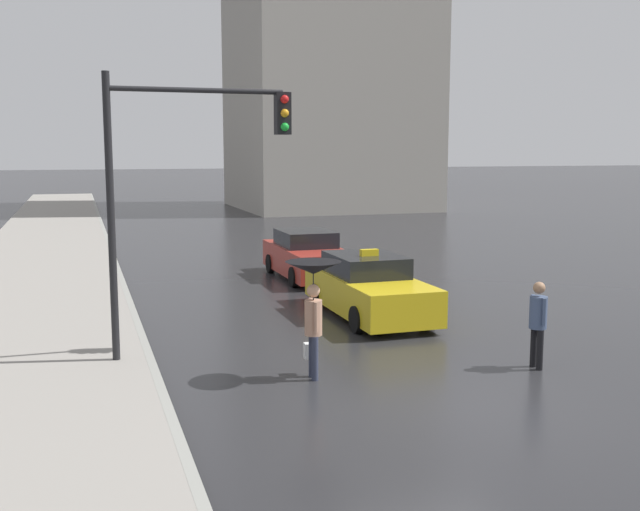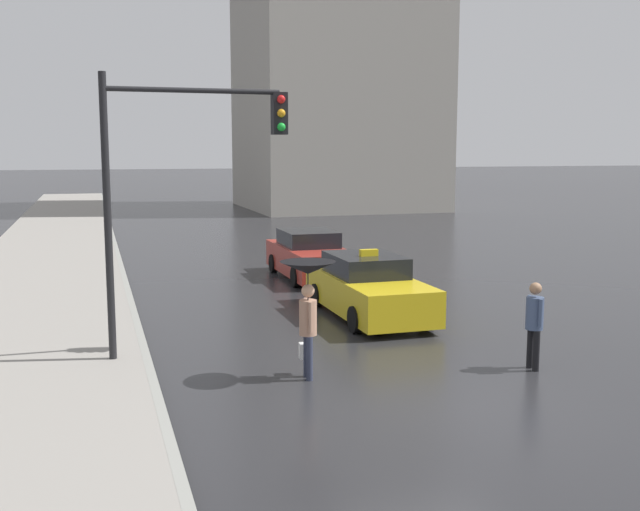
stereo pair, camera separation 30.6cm
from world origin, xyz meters
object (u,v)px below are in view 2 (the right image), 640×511
object	(u,v)px
sedan_red	(310,256)
pedestrian_with_umbrella	(308,287)
traffic_light	(183,163)
pedestrian_man	(534,318)
taxi	(368,288)

from	to	relation	value
sedan_red	pedestrian_with_umbrella	world-z (taller)	pedestrian_with_umbrella
sedan_red	traffic_light	xyz separation A→B (m)	(-4.87, -8.24, 3.08)
pedestrian_man	sedan_red	bearing A→B (deg)	-171.19
pedestrian_man	traffic_light	xyz separation A→B (m)	(-6.01, 2.55, 2.81)
taxi	traffic_light	distance (m)	6.14
taxi	sedan_red	distance (m)	5.71
pedestrian_with_umbrella	traffic_light	world-z (taller)	traffic_light
taxi	traffic_light	size ratio (longest dim) A/B	0.87
pedestrian_man	taxi	bearing A→B (deg)	-162.48
pedestrian_man	traffic_light	world-z (taller)	traffic_light
taxi	pedestrian_with_umbrella	size ratio (longest dim) A/B	2.25
sedan_red	pedestrian_with_umbrella	xyz separation A→B (m)	(-2.98, -10.11, 0.96)
pedestrian_man	traffic_light	distance (m)	7.11
pedestrian_with_umbrella	pedestrian_man	bearing A→B (deg)	-95.47
pedestrian_with_umbrella	taxi	bearing A→B (deg)	-28.42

